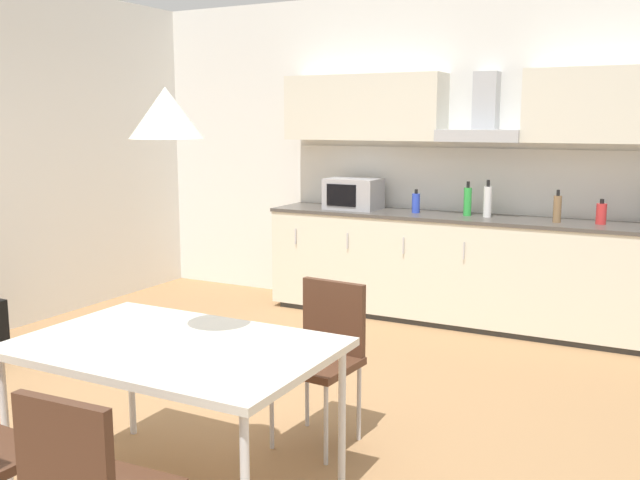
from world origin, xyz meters
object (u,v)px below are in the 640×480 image
object	(u,v)px
bottle_brown	(557,209)
bottle_blue	(416,203)
microwave	(353,194)
bottle_red	(601,213)
dining_table	(174,353)
pendant_lamp	(166,113)
bottle_white	(488,201)
bottle_green	(468,201)
chair_far_right	(324,346)

from	to	relation	value
bottle_brown	bottle_blue	xyz separation A→B (m)	(-1.20, 0.05, -0.02)
microwave	bottle_red	bearing A→B (deg)	0.59
dining_table	pendant_lamp	size ratio (longest dim) A/B	4.44
bottle_white	bottle_brown	bearing A→B (deg)	-6.02
microwave	dining_table	size ratio (longest dim) A/B	0.34
bottle_green	chair_far_right	xyz separation A→B (m)	(-0.02, -2.62, -0.53)
microwave	pendant_lamp	distance (m)	3.58
bottle_blue	bottle_brown	bearing A→B (deg)	-2.39
microwave	dining_table	world-z (taller)	microwave
microwave	bottle_green	xyz separation A→B (m)	(1.06, 0.03, -0.02)
bottle_red	dining_table	distance (m)	3.75
bottle_brown	bottle_blue	size ratio (longest dim) A/B	1.26
bottle_green	microwave	bearing A→B (deg)	-178.38
bottle_green	pendant_lamp	xyz separation A→B (m)	(-0.34, -3.47, 0.70)
bottle_blue	chair_far_right	size ratio (longest dim) A/B	0.24
bottle_blue	chair_far_right	distance (m)	2.68
bottle_brown	dining_table	distance (m)	3.58
bottle_green	bottle_blue	xyz separation A→B (m)	(-0.46, -0.02, -0.04)
bottle_blue	dining_table	size ratio (longest dim) A/B	0.15
bottle_green	bottle_blue	world-z (taller)	bottle_green
microwave	bottle_blue	world-z (taller)	microwave
bottle_white	pendant_lamp	bearing A→B (deg)	-98.46
dining_table	chair_far_right	size ratio (longest dim) A/B	1.63
bottle_red	chair_far_right	xyz separation A→B (m)	(-1.08, -2.61, -0.49)
bottle_red	pendant_lamp	bearing A→B (deg)	-112.17
bottle_white	bottle_blue	bearing A→B (deg)	-179.06
microwave	bottle_blue	bearing A→B (deg)	1.10
chair_far_right	bottle_brown	bearing A→B (deg)	73.36
bottle_brown	bottle_white	bearing A→B (deg)	173.98
microwave	bottle_brown	xyz separation A→B (m)	(1.80, -0.04, -0.03)
bottle_red	bottle_brown	bearing A→B (deg)	-169.35
bottle_blue	bottle_red	bearing A→B (deg)	0.39
bottle_brown	chair_far_right	bearing A→B (deg)	-106.64
microwave	bottle_blue	xyz separation A→B (m)	(0.60, 0.01, -0.05)
bottle_green	chair_far_right	bearing A→B (deg)	-90.35
bottle_green	dining_table	bearing A→B (deg)	-95.64
bottle_green	bottle_brown	size ratio (longest dim) A/B	1.12
bottle_red	bottle_blue	xyz separation A→B (m)	(-1.52, -0.01, 0.00)
bottle_red	pendant_lamp	distance (m)	3.81
microwave	bottle_white	size ratio (longest dim) A/B	1.54
bottle_red	bottle_green	bearing A→B (deg)	179.56
bottle_brown	bottle_blue	world-z (taller)	bottle_brown
microwave	pendant_lamp	xyz separation A→B (m)	(0.71, -3.44, 0.69)
bottle_blue	pendant_lamp	xyz separation A→B (m)	(0.11, -3.45, 0.74)
bottle_white	chair_far_right	distance (m)	2.67
bottle_white	bottle_green	xyz separation A→B (m)	(-0.17, 0.01, -0.01)
microwave	bottle_white	xyz separation A→B (m)	(1.23, 0.02, -0.01)
bottle_brown	chair_far_right	world-z (taller)	bottle_brown
bottle_white	bottle_red	world-z (taller)	bottle_white
microwave	bottle_white	bearing A→B (deg)	1.02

